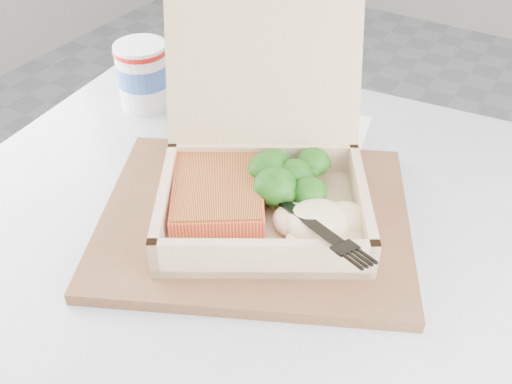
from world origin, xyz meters
The scene contains 9 objects.
cafe_table centered at (-0.18, -0.42, 0.53)m, with size 0.84×0.84×0.72m.
serving_tray centered at (-0.19, -0.38, 0.72)m, with size 0.33×0.26×0.01m, color brown.
takeout_container centered at (-0.20, -0.35, 0.78)m, with size 0.31×0.32×0.19m.
salmon_fillet centered at (-0.23, -0.39, 0.75)m, with size 0.10×0.13×0.03m, color #F25A2F.
broccoli_pile centered at (-0.17, -0.34, 0.76)m, with size 0.11×0.11×0.04m, color #287018, non-canonical shape.
mashed_potatoes centered at (-0.11, -0.38, 0.76)m, with size 0.10×0.09×0.04m, color beige.
plastic_fork centered at (-0.14, -0.39, 0.77)m, with size 0.14×0.09×0.03m.
paper_cup centered at (-0.46, -0.25, 0.76)m, with size 0.07×0.07×0.09m.
receipt centered at (-0.19, -0.18, 0.72)m, with size 0.07×0.13×0.00m, color white.
Camera 1 is at (0.05, -0.77, 1.14)m, focal length 40.00 mm.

